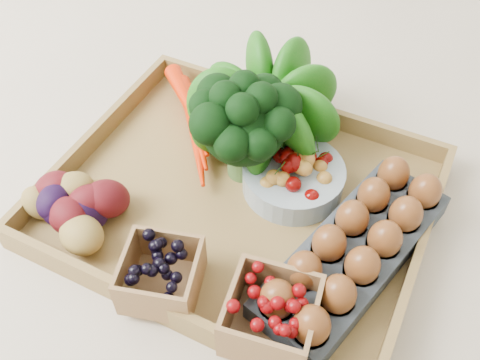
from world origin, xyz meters
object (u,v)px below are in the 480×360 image
at_px(broccoli, 243,143).
at_px(cherry_bowl, 293,178).
at_px(tray, 240,202).
at_px(egg_carton, 353,255).

bearing_deg(broccoli, cherry_bowl, 4.24).
relative_size(tray, cherry_bowl, 3.50).
xyz_separation_m(tray, egg_carton, (0.19, -0.03, 0.03)).
xyz_separation_m(cherry_bowl, egg_carton, (0.13, -0.09, -0.00)).
relative_size(cherry_bowl, egg_carton, 0.48).
height_order(broccoli, cherry_bowl, broccoli).
relative_size(broccoli, egg_carton, 0.50).
bearing_deg(egg_carton, tray, -174.90).
bearing_deg(tray, cherry_bowl, 43.75).
relative_size(tray, egg_carton, 1.68).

